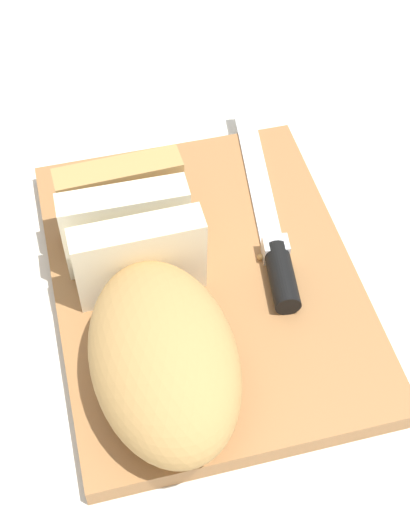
% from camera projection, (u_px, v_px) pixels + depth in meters
% --- Properties ---
extents(ground_plane, '(3.00, 3.00, 0.00)m').
position_uv_depth(ground_plane, '(205.00, 289.00, 0.73)').
color(ground_plane, silver).
extents(cutting_board, '(0.36, 0.28, 0.02)m').
position_uv_depth(cutting_board, '(205.00, 283.00, 0.72)').
color(cutting_board, '#9E6B3D').
rests_on(cutting_board, ground_plane).
extents(bread_loaf, '(0.29, 0.12, 0.09)m').
position_uv_depth(bread_loaf, '(152.00, 314.00, 0.63)').
color(bread_loaf, tan).
rests_on(bread_loaf, cutting_board).
extents(bread_knife, '(0.29, 0.06, 0.02)m').
position_uv_depth(bread_knife, '(275.00, 247.00, 0.72)').
color(bread_knife, silver).
rests_on(bread_knife, cutting_board).
extents(crumb_near_knife, '(0.01, 0.01, 0.01)m').
position_uv_depth(crumb_near_knife, '(159.00, 262.00, 0.71)').
color(crumb_near_knife, tan).
rests_on(crumb_near_knife, cutting_board).
extents(crumb_near_loaf, '(0.01, 0.01, 0.01)m').
position_uv_depth(crumb_near_loaf, '(260.00, 257.00, 0.72)').
color(crumb_near_loaf, tan).
rests_on(crumb_near_loaf, cutting_board).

